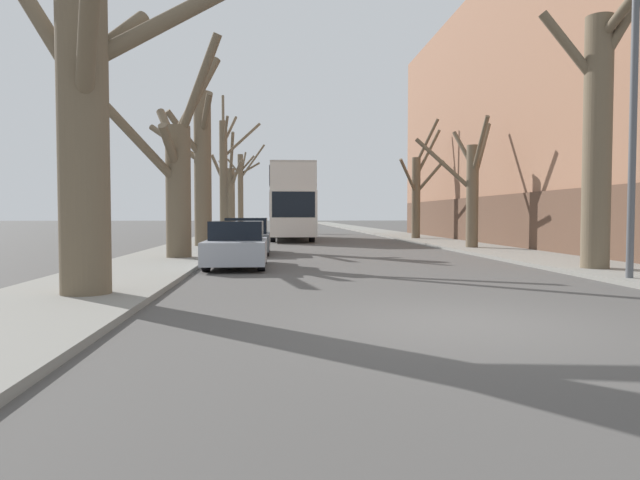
% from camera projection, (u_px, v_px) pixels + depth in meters
% --- Properties ---
extents(ground_plane, '(300.00, 300.00, 0.00)m').
position_uv_depth(ground_plane, '(465.00, 324.00, 8.08)').
color(ground_plane, '#4C4947').
extents(sidewalk_left, '(3.13, 120.00, 0.12)m').
position_uv_depth(sidewalk_left, '(238.00, 230.00, 57.38)').
color(sidewalk_left, gray).
rests_on(sidewalk_left, ground).
extents(sidewalk_right, '(3.13, 120.00, 0.12)m').
position_uv_depth(sidewalk_right, '(365.00, 230.00, 58.38)').
color(sidewalk_right, gray).
rests_on(sidewalk_right, ground).
extents(building_facade_right, '(10.08, 32.02, 13.62)m').
position_uv_depth(building_facade_right, '(568.00, 117.00, 30.52)').
color(building_facade_right, '#93664C').
rests_on(building_facade_right, ground).
extents(street_tree_left_0, '(5.00, 4.18, 7.93)m').
position_uv_depth(street_tree_left_0, '(85.00, 106.00, 10.23)').
color(street_tree_left_0, brown).
rests_on(street_tree_left_0, ground).
extents(street_tree_left_1, '(3.65, 3.63, 7.37)m').
position_uv_depth(street_tree_left_1, '(178.00, 173.00, 19.13)').
color(street_tree_left_1, brown).
rests_on(street_tree_left_1, ground).
extents(street_tree_left_2, '(3.49, 3.84, 7.24)m').
position_uv_depth(street_tree_left_2, '(201.00, 164.00, 26.45)').
color(street_tree_left_2, brown).
rests_on(street_tree_left_2, ground).
extents(street_tree_left_3, '(2.53, 2.65, 9.15)m').
position_uv_depth(street_tree_left_3, '(225.00, 173.00, 35.07)').
color(street_tree_left_3, brown).
rests_on(street_tree_left_3, ground).
extents(street_tree_left_4, '(2.45, 3.62, 7.56)m').
position_uv_depth(street_tree_left_4, '(230.00, 194.00, 43.01)').
color(street_tree_left_4, brown).
rests_on(street_tree_left_4, ground).
extents(street_tree_left_5, '(3.57, 2.13, 7.96)m').
position_uv_depth(street_tree_left_5, '(242.00, 188.00, 51.78)').
color(street_tree_left_5, brown).
rests_on(street_tree_left_5, ground).
extents(street_tree_right_0, '(2.68, 2.10, 7.85)m').
position_uv_depth(street_tree_right_0, '(598.00, 133.00, 15.16)').
color(street_tree_right_0, brown).
rests_on(street_tree_right_0, ground).
extents(street_tree_right_1, '(3.83, 3.40, 5.85)m').
position_uv_depth(street_tree_right_1, '(471.00, 187.00, 25.23)').
color(street_tree_right_1, brown).
rests_on(street_tree_right_1, ground).
extents(street_tree_right_2, '(2.96, 1.51, 7.32)m').
position_uv_depth(street_tree_right_2, '(418.00, 191.00, 35.16)').
color(street_tree_right_2, brown).
rests_on(street_tree_right_2, ground).
extents(double_decker_bus, '(2.60, 10.63, 4.50)m').
position_uv_depth(double_decker_bus, '(291.00, 199.00, 35.78)').
color(double_decker_bus, silver).
rests_on(double_decker_bus, ground).
extents(parked_car_0, '(1.73, 4.01, 1.37)m').
position_uv_depth(parked_car_0, '(237.00, 245.00, 16.90)').
color(parked_car_0, '#9EA3AD').
rests_on(parked_car_0, ground).
extents(parked_car_1, '(1.82, 4.09, 1.43)m').
position_uv_depth(parked_car_1, '(247.00, 237.00, 22.74)').
color(parked_car_1, '#4C5156').
rests_on(parked_car_1, ground).
extents(lamp_post, '(1.40, 0.20, 7.83)m').
position_uv_depth(lamp_post, '(630.00, 89.00, 12.76)').
color(lamp_post, '#4C4F54').
rests_on(lamp_post, ground).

